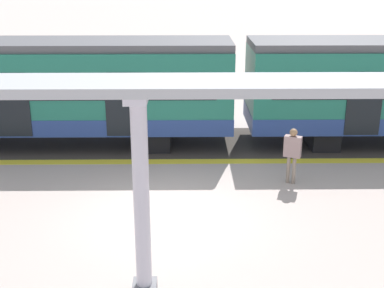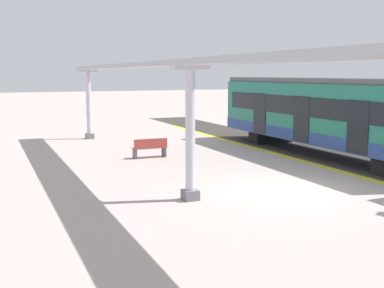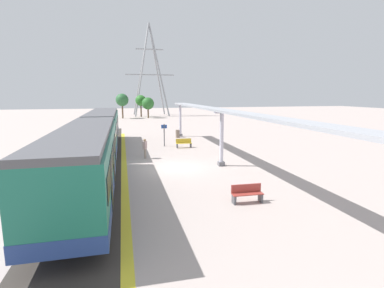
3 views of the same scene
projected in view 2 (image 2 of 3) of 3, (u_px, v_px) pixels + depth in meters
The scene contains 7 objects.
ground_plane at pixel (289, 191), 14.85m from camera, with size 176.00×176.00×0.00m, color #B1A19A.
tactile_edge_strip at pixel (374, 180), 16.26m from camera, with size 0.40×38.04×0.01m, color yellow.
train_near_carriage at pixel (325, 115), 21.08m from camera, with size 2.65×13.72×3.48m.
canopy_pillar_nearest at pixel (89, 104), 26.48m from camera, with size 1.10×0.44×3.89m.
canopy_pillar_second at pixel (190, 133), 13.48m from camera, with size 1.10×0.44×3.89m.
canopy_beam at pixel (196, 62), 12.83m from camera, with size 1.20×30.30×0.16m, color #A8AAB2.
bench_near_end at pixel (150, 148), 20.60m from camera, with size 1.51×0.48×0.86m.
Camera 2 is at (8.62, 12.02, 3.65)m, focal length 44.00 mm.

